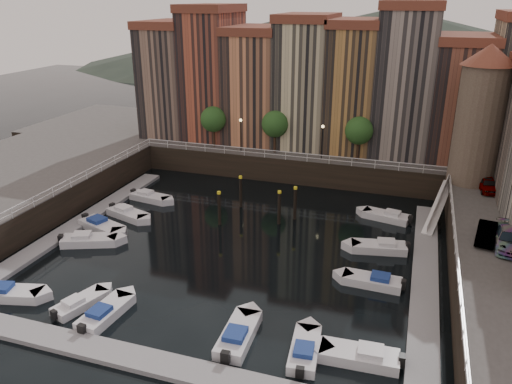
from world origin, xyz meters
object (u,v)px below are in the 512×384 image
(boat_left_1, at_px, (88,240))
(car_b, at_px, (486,234))
(boat_left_0, at_px, (9,293))
(boat_left_2, at_px, (101,226))
(mooring_pilings, at_px, (258,203))
(gangway, at_px, (438,205))
(car_c, at_px, (509,240))
(car_a, at_px, (488,185))
(corner_tower, at_px, (481,113))

(boat_left_1, distance_m, car_b, 33.65)
(boat_left_0, height_order, boat_left_2, boat_left_2)
(mooring_pilings, xyz_separation_m, boat_left_0, (-13.16, -19.35, -1.26))
(gangway, relative_size, car_c, 1.71)
(mooring_pilings, bearing_deg, car_c, -14.35)
(boat_left_1, height_order, car_b, car_b)
(gangway, distance_m, boat_left_2, 32.75)
(boat_left_0, distance_m, boat_left_1, 9.19)
(car_a, distance_m, car_b, 11.70)
(corner_tower, height_order, car_c, corner_tower)
(mooring_pilings, xyz_separation_m, car_c, (21.73, -5.56, 2.06))
(mooring_pilings, relative_size, car_c, 1.45)
(car_b, bearing_deg, boat_left_2, -166.77)
(corner_tower, xyz_separation_m, car_b, (0.31, -13.92, -6.54))
(gangway, distance_m, car_a, 5.20)
(car_c, bearing_deg, boat_left_2, -173.61)
(boat_left_0, bearing_deg, car_a, 23.00)
(car_b, height_order, car_c, car_c)
(corner_tower, height_order, car_b, corner_tower)
(boat_left_1, bearing_deg, car_a, 4.34)
(car_a, bearing_deg, car_c, -94.70)
(boat_left_2, relative_size, car_c, 1.10)
(car_a, distance_m, car_c, 12.34)
(corner_tower, bearing_deg, car_c, -82.95)
(boat_left_1, bearing_deg, corner_tower, 8.38)
(gangway, distance_m, boat_left_0, 38.52)
(corner_tower, distance_m, car_c, 16.08)
(boat_left_1, bearing_deg, car_c, -14.41)
(mooring_pilings, distance_m, car_c, 22.53)
(boat_left_1, xyz_separation_m, car_a, (34.22, 16.93, 3.27))
(corner_tower, relative_size, car_c, 2.84)
(corner_tower, distance_m, gangway, 9.86)
(boat_left_0, distance_m, car_a, 43.43)
(mooring_pilings, height_order, boat_left_2, mooring_pilings)
(boat_left_1, bearing_deg, boat_left_2, 80.62)
(boat_left_0, height_order, boat_left_1, boat_left_1)
(mooring_pilings, relative_size, car_a, 1.80)
(gangway, bearing_deg, car_c, -65.02)
(mooring_pilings, bearing_deg, boat_left_0, -124.21)
(gangway, height_order, car_a, car_a)
(mooring_pilings, height_order, boat_left_0, mooring_pilings)
(corner_tower, bearing_deg, boat_left_0, -139.36)
(car_a, relative_size, car_c, 0.80)
(gangway, relative_size, boat_left_1, 1.59)
(mooring_pilings, bearing_deg, boat_left_1, -141.64)
(boat_left_2, height_order, car_c, car_c)
(corner_tower, distance_m, boat_left_0, 44.68)
(boat_left_0, xyz_separation_m, boat_left_2, (-0.34, 12.12, 0.02))
(boat_left_1, relative_size, car_a, 1.34)
(gangway, relative_size, mooring_pilings, 1.18)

